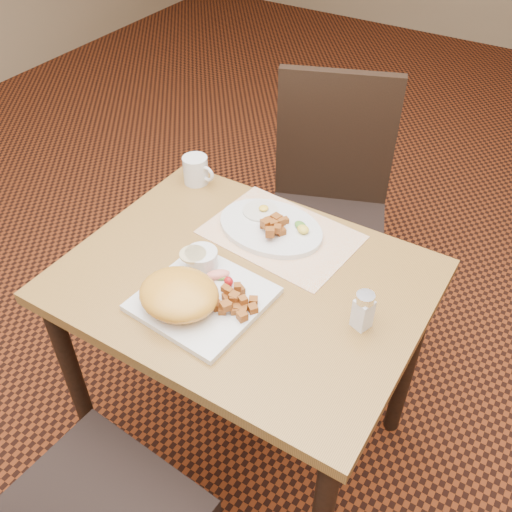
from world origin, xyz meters
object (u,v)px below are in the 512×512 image
object	(u,v)px
table	(244,306)
salt_shaker	(363,310)
coffee_mug	(196,170)
chair_far	(328,198)
plate_oval	(271,228)
plate_square	(203,299)

from	to	relation	value
table	salt_shaker	xyz separation A→B (m)	(0.32, 0.00, 0.16)
salt_shaker	coffee_mug	distance (m)	0.73
chair_far	plate_oval	bearing A→B (deg)	74.34
plate_oval	salt_shaker	size ratio (longest dim) A/B	3.05
chair_far	plate_square	bearing A→B (deg)	72.28
plate_square	coffee_mug	bearing A→B (deg)	127.77
table	coffee_mug	world-z (taller)	coffee_mug
plate_square	salt_shaker	distance (m)	0.38
salt_shaker	coffee_mug	world-z (taller)	salt_shaker
table	salt_shaker	world-z (taller)	salt_shaker
table	plate_oval	world-z (taller)	plate_oval
plate_square	plate_oval	world-z (taller)	plate_oval
table	chair_far	size ratio (longest dim) A/B	0.93
chair_far	coffee_mug	bearing A→B (deg)	35.63
plate_oval	plate_square	bearing A→B (deg)	-89.89
salt_shaker	coffee_mug	xyz separation A→B (m)	(-0.67, 0.28, -0.01)
chair_far	coffee_mug	distance (m)	0.55
plate_oval	coffee_mug	bearing A→B (deg)	164.41
chair_far	table	bearing A→B (deg)	75.88
plate_oval	salt_shaker	distance (m)	0.41
table	salt_shaker	size ratio (longest dim) A/B	9.00
table	coffee_mug	size ratio (longest dim) A/B	8.27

